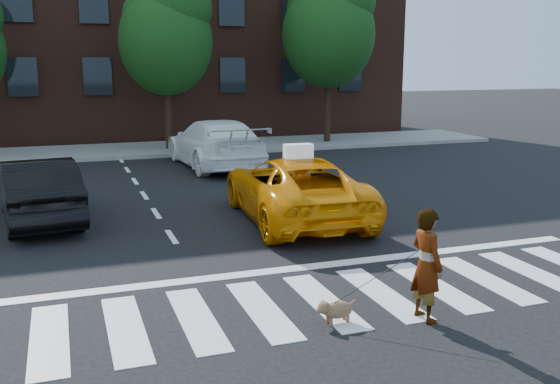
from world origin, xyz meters
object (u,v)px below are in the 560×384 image
tree_right (329,23)px  woman (427,265)px  white_suv (215,143)px  dog (335,310)px  tree_mid (166,30)px  black_sedan (38,190)px  taxi (295,188)px

tree_right → woman: size_ratio=4.71×
woman → white_suv: bearing=-6.7°
tree_right → dog: size_ratio=12.41×
tree_mid → tree_right: 7.01m
white_suv → woman: (-0.30, -13.92, -0.02)m
black_sedan → woman: (5.34, -7.86, 0.08)m
taxi → black_sedan: size_ratio=1.20×
white_suv → taxi: bearing=86.7°
taxi → black_sedan: 5.93m
tree_right → black_sedan: bearing=-139.0°
white_suv → woman: size_ratio=3.52×
tree_right → white_suv: size_ratio=1.34×
dog → white_suv: bearing=82.3°
tree_mid → white_suv: bearing=-78.3°
black_sedan → dog: size_ratio=7.18×
tree_mid → taxi: tree_mid is taller
tree_right → black_sedan: tree_right is taller
tree_right → black_sedan: 16.25m
tree_right → black_sedan: size_ratio=1.73×
taxi → black_sedan: (-5.64, 1.81, -0.01)m
white_suv → woman: bearing=85.5°
tree_mid → woman: 18.55m
taxi → dog: (-1.58, -5.76, -0.54)m
dog → taxi: bearing=73.6°
white_suv → dog: (-1.58, -13.62, -0.63)m
black_sedan → tree_right: bearing=-145.9°
black_sedan → white_suv: (5.64, 6.06, 0.10)m
tree_mid → black_sedan: 12.02m
tree_mid → tree_right: (7.00, -0.00, 0.41)m
white_suv → tree_mid: bearing=-81.6°
black_sedan → white_suv: size_ratio=0.77×
white_suv → woman: 13.92m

